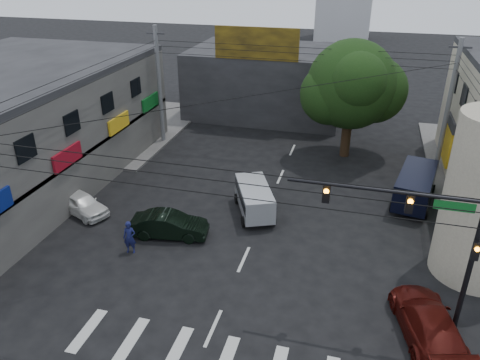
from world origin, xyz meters
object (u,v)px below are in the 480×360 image
at_px(traffic_gantry, 428,232).
at_px(utility_pole_far_left, 160,87).
at_px(street_tree, 351,85).
at_px(silver_minivan, 254,200).
at_px(utility_pole_far_right, 448,108).
at_px(dark_sedan, 169,225).
at_px(traffic_officer, 130,237).
at_px(maroon_sedan, 428,323).
at_px(navy_van, 415,188).
at_px(white_compact, 81,203).

bearing_deg(traffic_gantry, utility_pole_far_left, 137.14).
distance_m(street_tree, silver_minivan, 12.22).
height_order(utility_pole_far_right, dark_sedan, utility_pole_far_right).
bearing_deg(street_tree, traffic_officer, -121.73).
xyz_separation_m(utility_pole_far_right, maroon_sedan, (-2.01, -17.18, -3.86)).
bearing_deg(utility_pole_far_right, traffic_officer, -137.62).
height_order(utility_pole_far_left, silver_minivan, utility_pole_far_left).
xyz_separation_m(traffic_gantry, traffic_officer, (-13.66, 2.10, -3.94)).
bearing_deg(silver_minivan, traffic_officer, 112.80).
xyz_separation_m(traffic_gantry, dark_sedan, (-12.31, 4.06, -4.14)).
bearing_deg(traffic_officer, navy_van, 22.12).
bearing_deg(traffic_officer, utility_pole_far_right, 31.29).
relative_size(traffic_gantry, navy_van, 1.34).
height_order(traffic_gantry, white_compact, traffic_gantry).
relative_size(street_tree, navy_van, 1.62).
bearing_deg(street_tree, utility_pole_far_left, -176.05).
relative_size(navy_van, traffic_officer, 3.00).
xyz_separation_m(white_compact, navy_van, (19.14, 6.57, 0.37)).
relative_size(street_tree, dark_sedan, 1.99).
relative_size(utility_pole_far_right, dark_sedan, 2.11).
xyz_separation_m(dark_sedan, white_compact, (-6.02, 0.94, -0.04)).
xyz_separation_m(silver_minivan, traffic_officer, (-5.25, -5.55, 0.02)).
distance_m(maroon_sedan, traffic_officer, 14.51).
bearing_deg(white_compact, street_tree, -25.34).
bearing_deg(maroon_sedan, utility_pole_far_right, -110.69).
height_order(utility_pole_far_right, white_compact, utility_pole_far_right).
distance_m(traffic_gantry, dark_sedan, 13.61).
bearing_deg(silver_minivan, maroon_sedan, -154.56).
bearing_deg(traffic_officer, traffic_gantry, -19.83).
bearing_deg(utility_pole_far_left, dark_sedan, -65.06).
distance_m(utility_pole_far_left, silver_minivan, 14.13).
distance_m(street_tree, utility_pole_far_left, 14.56).
xyz_separation_m(utility_pole_far_right, dark_sedan, (-14.98, -12.94, -3.91)).
distance_m(white_compact, silver_minivan, 10.27).
height_order(utility_pole_far_right, traffic_officer, utility_pole_far_right).
bearing_deg(navy_van, silver_minivan, 124.27).
height_order(maroon_sedan, traffic_officer, traffic_officer).
height_order(utility_pole_far_left, traffic_officer, utility_pole_far_left).
height_order(navy_van, traffic_officer, navy_van).
height_order(maroon_sedan, silver_minivan, silver_minivan).
distance_m(street_tree, navy_van, 9.09).
bearing_deg(traffic_officer, silver_minivan, 35.49).
xyz_separation_m(traffic_gantry, navy_van, (0.81, 11.57, -3.81)).
bearing_deg(utility_pole_far_left, silver_minivan, -43.31).
height_order(utility_pole_far_right, navy_van, utility_pole_far_right).
bearing_deg(white_compact, navy_van, -48.27).
bearing_deg(silver_minivan, street_tree, -47.65).
relative_size(utility_pole_far_left, navy_van, 1.71).
bearing_deg(utility_pole_far_left, traffic_gantry, -42.86).
relative_size(maroon_sedan, navy_van, 1.02).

